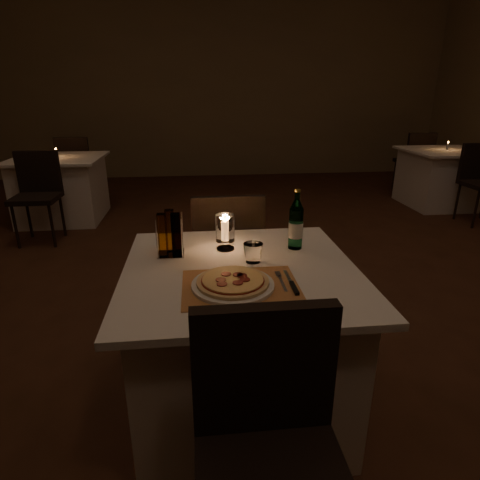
{
  "coord_description": "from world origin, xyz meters",
  "views": [
    {
      "loc": [
        -0.42,
        -2.37,
        1.45
      ],
      "look_at": [
        -0.24,
        -0.79,
        0.86
      ],
      "focal_mm": 30.0,
      "sensor_mm": 36.0,
      "label": 1
    }
  ],
  "objects": [
    {
      "name": "floor",
      "position": [
        0.0,
        0.0,
        -0.01
      ],
      "size": [
        8.0,
        10.0,
        0.02
      ],
      "primitive_type": "cube",
      "color": "#482717",
      "rests_on": "ground"
    },
    {
      "name": "wall_back",
      "position": [
        0.0,
        5.01,
        1.5
      ],
      "size": [
        8.0,
        0.02,
        3.0
      ],
      "primitive_type": "cube",
      "color": "olive",
      "rests_on": "ground"
    },
    {
      "name": "main_table",
      "position": [
        -0.24,
        -0.81,
        0.37
      ],
      "size": [
        1.0,
        1.0,
        0.74
      ],
      "color": "white",
      "rests_on": "ground"
    },
    {
      "name": "chair_near",
      "position": [
        -0.24,
        -1.53,
        0.55
      ],
      "size": [
        0.42,
        0.42,
        0.9
      ],
      "color": "black",
      "rests_on": "ground"
    },
    {
      "name": "chair_far",
      "position": [
        -0.24,
        -0.1,
        0.55
      ],
      "size": [
        0.42,
        0.42,
        0.9
      ],
      "color": "black",
      "rests_on": "ground"
    },
    {
      "name": "placemat",
      "position": [
        -0.26,
        -0.99,
        0.74
      ],
      "size": [
        0.45,
        0.34,
        0.0
      ],
      "primitive_type": "cube",
      "color": "#C07A42",
      "rests_on": "main_table"
    },
    {
      "name": "plate",
      "position": [
        -0.29,
        -0.99,
        0.75
      ],
      "size": [
        0.32,
        0.32,
        0.01
      ],
      "primitive_type": "cylinder",
      "color": "white",
      "rests_on": "placemat"
    },
    {
      "name": "pizza",
      "position": [
        -0.29,
        -0.99,
        0.77
      ],
      "size": [
        0.28,
        0.28,
        0.02
      ],
      "color": "#D8B77F",
      "rests_on": "plate"
    },
    {
      "name": "fork",
      "position": [
        -0.1,
        -0.96,
        0.75
      ],
      "size": [
        0.02,
        0.18,
        0.0
      ],
      "color": "silver",
      "rests_on": "placemat"
    },
    {
      "name": "knife",
      "position": [
        -0.06,
        -1.02,
        0.75
      ],
      "size": [
        0.02,
        0.22,
        0.01
      ],
      "color": "black",
      "rests_on": "placemat"
    },
    {
      "name": "tumbler",
      "position": [
        -0.18,
        -0.75,
        0.78
      ],
      "size": [
        0.09,
        0.09,
        0.09
      ],
      "primitive_type": null,
      "color": "white",
      "rests_on": "main_table"
    },
    {
      "name": "water_bottle",
      "position": [
        0.04,
        -0.61,
        0.86
      ],
      "size": [
        0.07,
        0.07,
        0.29
      ],
      "color": "#58A475",
      "rests_on": "main_table"
    },
    {
      "name": "hurricane_candle",
      "position": [
        -0.29,
        -0.59,
        0.84
      ],
      "size": [
        0.09,
        0.09,
        0.17
      ],
      "color": "white",
      "rests_on": "main_table"
    },
    {
      "name": "cruet_caddy",
      "position": [
        -0.55,
        -0.64,
        0.84
      ],
      "size": [
        0.12,
        0.12,
        0.21
      ],
      "color": "white",
      "rests_on": "main_table"
    },
    {
      "name": "neighbor_table_left",
      "position": [
        -2.01,
        2.49,
        0.37
      ],
      "size": [
        1.0,
        1.0,
        0.74
      ],
      "color": "white",
      "rests_on": "ground"
    },
    {
      "name": "neighbor_chair_la",
      "position": [
        -2.01,
        1.78,
        0.55
      ],
      "size": [
        0.42,
        0.42,
        0.9
      ],
      "color": "black",
      "rests_on": "ground"
    },
    {
      "name": "neighbor_chair_lb",
      "position": [
        -2.01,
        3.21,
        0.55
      ],
      "size": [
        0.42,
        0.42,
        0.9
      ],
      "color": "black",
      "rests_on": "ground"
    },
    {
      "name": "neighbor_candle_left",
      "position": [
        -2.01,
        2.49,
        0.79
      ],
      "size": [
        0.03,
        0.03,
        0.11
      ],
      "color": "white",
      "rests_on": "neighbor_table_left"
    },
    {
      "name": "neighbor_table_right",
      "position": [
        2.84,
        2.59,
        0.37
      ],
      "size": [
        1.0,
        1.0,
        0.74
      ],
      "color": "white",
      "rests_on": "ground"
    },
    {
      "name": "neighbor_chair_rb",
      "position": [
        2.84,
        3.3,
        0.55
      ],
      "size": [
        0.42,
        0.42,
        0.9
      ],
      "color": "black",
      "rests_on": "ground"
    },
    {
      "name": "neighbor_candle_right",
      "position": [
        2.84,
        2.59,
        0.79
      ],
      "size": [
        0.03,
        0.03,
        0.11
      ],
      "color": "white",
      "rests_on": "neighbor_table_right"
    }
  ]
}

